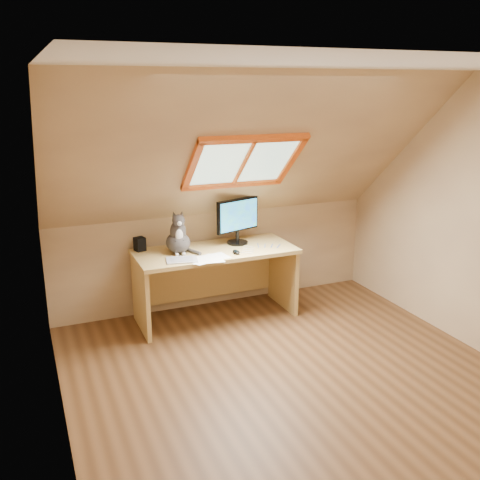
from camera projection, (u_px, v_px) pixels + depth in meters
name	position (u px, v px, depth m)	size (l,w,h in m)	color
ground	(294.00, 379.00, 4.31)	(3.50, 3.50, 0.00)	brown
room_shell	(305.00, 209.00, 3.83)	(3.52, 3.52, 2.41)	tan
desk	(213.00, 269.00, 5.39)	(1.58, 0.69, 0.72)	tan
monitor	(238.00, 218.00, 5.39)	(0.49, 0.21, 0.47)	black
cat	(178.00, 238.00, 5.13)	(0.26, 0.31, 0.43)	#4B4442
desk_speaker	(140.00, 244.00, 5.22)	(0.09, 0.09, 0.13)	black
graphics_tablet	(182.00, 260.00, 4.94)	(0.28, 0.20, 0.01)	#B2B2B7
mouse	(236.00, 252.00, 5.14)	(0.06, 0.11, 0.03)	black
papers	(212.00, 258.00, 4.99)	(0.35, 0.30, 0.01)	white
cables	(261.00, 247.00, 5.33)	(0.51, 0.26, 0.01)	silver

